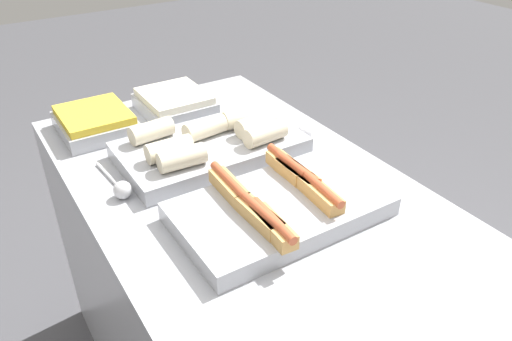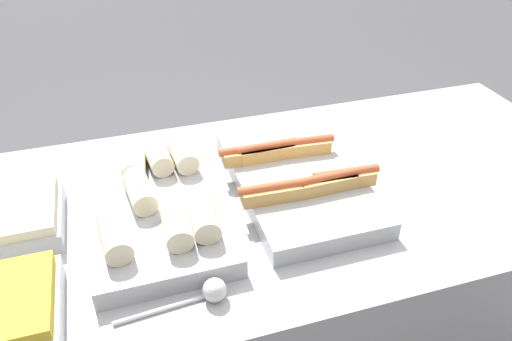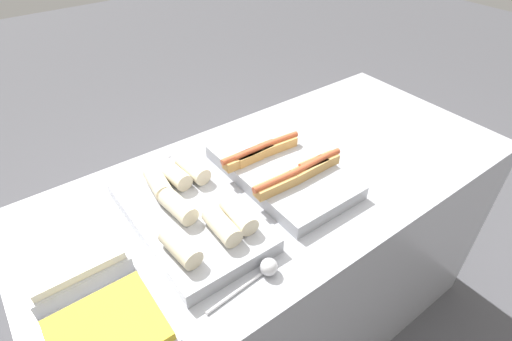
{
  "view_description": "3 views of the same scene",
  "coord_description": "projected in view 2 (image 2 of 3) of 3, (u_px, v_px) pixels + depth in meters",
  "views": [
    {
      "loc": [
        0.82,
        -0.59,
        1.7
      ],
      "look_at": [
        -0.11,
        0.0,
        1.01
      ],
      "focal_mm": 35.0,
      "sensor_mm": 36.0,
      "label": 1
    },
    {
      "loc": [
        -0.42,
        -0.99,
        1.72
      ],
      "look_at": [
        -0.11,
        0.0,
        1.01
      ],
      "focal_mm": 35.0,
      "sensor_mm": 36.0,
      "label": 2
    },
    {
      "loc": [
        -0.73,
        -0.83,
        1.83
      ],
      "look_at": [
        -0.11,
        0.0,
        1.01
      ],
      "focal_mm": 28.0,
      "sensor_mm": 36.0,
      "label": 3
    }
  ],
  "objects": [
    {
      "name": "serving_spoon_far",
      "position": [
        161.0,
        143.0,
        1.48
      ],
      "size": [
        0.22,
        0.05,
        0.05
      ],
      "color": "silver",
      "rests_on": "counter"
    },
    {
      "name": "tray_wraps",
      "position": [
        156.0,
        202.0,
        1.21
      ],
      "size": [
        0.31,
        0.54,
        0.11
      ],
      "color": "#A8AAB2",
      "rests_on": "counter"
    },
    {
      "name": "counter",
      "position": [
        289.0,
        305.0,
        1.59
      ],
      "size": [
        1.8,
        0.84,
        0.93
      ],
      "color": "#A8AAB2",
      "rests_on": "ground_plane"
    },
    {
      "name": "tray_hotdogs",
      "position": [
        295.0,
        178.0,
        1.31
      ],
      "size": [
        0.37,
        0.52,
        0.1
      ],
      "color": "#A8AAB2",
      "rests_on": "counter"
    },
    {
      "name": "serving_spoon_near",
      "position": [
        208.0,
        293.0,
        1.0
      ],
      "size": [
        0.23,
        0.05,
        0.05
      ],
      "color": "silver",
      "rests_on": "counter"
    },
    {
      "name": "tray_side_back",
      "position": [
        5.0,
        221.0,
        1.16
      ],
      "size": [
        0.26,
        0.23,
        0.07
      ],
      "color": "#A8AAB2",
      "rests_on": "counter"
    }
  ]
}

